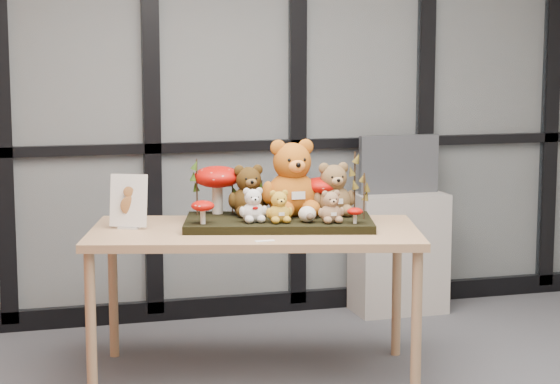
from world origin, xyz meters
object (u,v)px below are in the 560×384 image
object	(u,v)px
bear_tan_back	(333,186)
cabinet	(399,253)
bear_white_bow	(253,203)
mushroom_back_left	(217,187)
plush_cream_hedgehog	(307,213)
bear_beige_small	(331,205)
monitor	(399,164)
mushroom_back_right	(321,194)
diorama_tray	(279,223)
mushroom_front_right	(355,215)
display_table	(254,242)
bear_brown_medium	(248,188)
mushroom_front_left	(203,211)
sign_holder	(129,204)
bear_pooh_yellow	(292,174)
bear_small_yellow	(279,205)

from	to	relation	value
bear_tan_back	cabinet	world-z (taller)	bear_tan_back
bear_white_bow	mushroom_back_left	bearing A→B (deg)	126.23
bear_white_bow	plush_cream_hedgehog	bearing A→B (deg)	-3.13
bear_beige_small	monitor	distance (m)	1.42
plush_cream_hedgehog	mushroom_back_right	xyz separation A→B (m)	(0.14, 0.21, 0.06)
diorama_tray	bear_beige_small	world-z (taller)	bear_beige_small
plush_cream_hedgehog	mushroom_back_left	bearing A→B (deg)	149.34
bear_tan_back	diorama_tray	bearing A→B (deg)	-159.63
diorama_tray	mushroom_front_right	world-z (taller)	mushroom_front_right
bear_tan_back	monitor	xyz separation A→B (m)	(0.75, 0.95, -0.02)
display_table	mushroom_back_right	distance (m)	0.44
diorama_tray	bear_brown_medium	bearing A→B (deg)	145.16
mushroom_back_left	bear_beige_small	bearing A→B (deg)	-41.05
display_table	mushroom_front_left	world-z (taller)	mushroom_front_left
mushroom_front_right	sign_holder	world-z (taller)	sign_holder
cabinet	display_table	bearing A→B (deg)	-140.30
plush_cream_hedgehog	mushroom_front_left	xyz separation A→B (m)	(-0.50, 0.10, 0.02)
bear_brown_medium	bear_beige_small	world-z (taller)	bear_brown_medium
diorama_tray	cabinet	xyz separation A→B (m)	(1.05, 0.96, -0.40)
plush_cream_hedgehog	mushroom_front_right	world-z (taller)	plush_cream_hedgehog
bear_pooh_yellow	diorama_tray	bearing A→B (deg)	-123.66
display_table	monitor	size ratio (longest dim) A/B	3.48
plush_cream_hedgehog	monitor	bearing A→B (deg)	64.73
plush_cream_hedgehog	mushroom_back_left	xyz separation A→B (m)	(-0.36, 0.37, 0.09)
bear_small_yellow	bear_beige_small	size ratio (longest dim) A/B	1.01
bear_tan_back	sign_holder	world-z (taller)	bear_tan_back
display_table	diorama_tray	xyz separation A→B (m)	(0.13, 0.03, 0.09)
mushroom_front_left	cabinet	xyz separation A→B (m)	(1.45, 1.00, -0.49)
bear_small_yellow	bear_pooh_yellow	bearing A→B (deg)	72.01
bear_pooh_yellow	mushroom_back_left	distance (m)	0.39
sign_holder	mushroom_front_left	bearing A→B (deg)	-3.66
monitor	bear_pooh_yellow	bearing A→B (deg)	-137.03
mushroom_front_left	cabinet	bearing A→B (deg)	34.61
bear_tan_back	plush_cream_hedgehog	size ratio (longest dim) A/B	3.41
sign_holder	monitor	size ratio (longest dim) A/B	0.53
bear_brown_medium	sign_holder	distance (m)	0.61
bear_beige_small	sign_holder	world-z (taller)	sign_holder
bear_small_yellow	plush_cream_hedgehog	bearing A→B (deg)	1.55
bear_tan_back	bear_white_bow	xyz separation A→B (m)	(-0.44, -0.08, -0.06)
bear_small_yellow	mushroom_front_right	world-z (taller)	bear_small_yellow
bear_small_yellow	mushroom_front_left	xyz separation A→B (m)	(-0.37, 0.06, -0.02)
bear_white_bow	sign_holder	bearing A→B (deg)	175.39
cabinet	bear_beige_small	bearing A→B (deg)	-126.53
bear_beige_small	mushroom_back_right	bearing A→B (deg)	97.77
sign_holder	cabinet	xyz separation A→B (m)	(1.78, 0.80, -0.51)
mushroom_front_right	sign_holder	xyz separation A→B (m)	(-1.04, 0.39, 0.04)
bear_tan_back	cabinet	size ratio (longest dim) A/B	0.40
mushroom_back_left	cabinet	distance (m)	1.60
display_table	bear_tan_back	bearing A→B (deg)	22.30
bear_small_yellow	bear_white_bow	world-z (taller)	bear_white_bow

